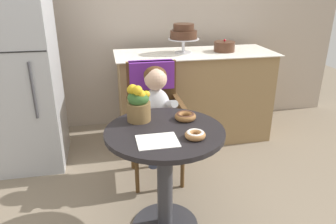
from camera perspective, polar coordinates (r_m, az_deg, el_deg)
back_wall at (r=3.57m, az=-6.50°, el=18.93°), size 4.80×0.10×2.70m
cafe_table at (r=2.01m, az=-0.56°, el=-8.61°), size 0.72×0.72×0.72m
wicker_chair at (r=2.58m, az=-2.59°, el=1.74°), size 0.42×0.45×0.95m
seated_child at (r=2.42m, az=-2.04°, el=1.33°), size 0.27×0.32×0.73m
paper_napkin at (r=1.78m, az=-1.89°, el=-5.16°), size 0.23×0.19×0.00m
donut_front at (r=1.81m, az=4.85°, el=-3.99°), size 0.12×0.12×0.04m
donut_mid at (r=2.05m, az=3.10°, el=-0.70°), size 0.14×0.14×0.04m
flower_vase at (r=2.01m, az=-5.27°, el=1.60°), size 0.15×0.15×0.24m
display_counter at (r=3.31m, az=4.60°, el=2.89°), size 1.56×0.62×0.90m
tiered_cake_stand at (r=3.13m, az=2.77°, el=13.71°), size 0.30×0.30×0.28m
round_layer_cake at (r=3.27m, az=9.95°, el=11.38°), size 0.20×0.20×0.12m
refrigerator at (r=2.98m, az=-25.34°, el=6.61°), size 0.64×0.63×1.70m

